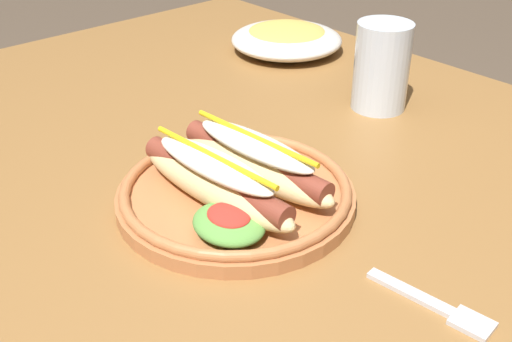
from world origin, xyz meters
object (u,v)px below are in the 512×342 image
at_px(fork, 439,307).
at_px(side_bowl, 287,38).
at_px(water_cup, 382,66).
at_px(hot_dog_plate, 235,185).

height_order(fork, side_bowl, side_bowl).
distance_m(fork, side_bowl, 0.68).
bearing_deg(side_bowl, water_cup, -14.35).
distance_m(hot_dog_plate, water_cup, 0.33).
bearing_deg(water_cup, fork, -44.11).
relative_size(hot_dog_plate, fork, 2.18).
bearing_deg(hot_dog_plate, water_cup, 100.62).
bearing_deg(side_bowl, hot_dog_plate, -50.56).
height_order(fork, water_cup, water_cup).
distance_m(hot_dog_plate, fork, 0.25).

